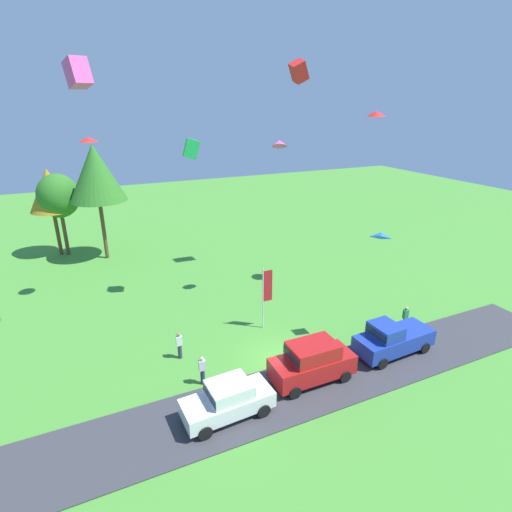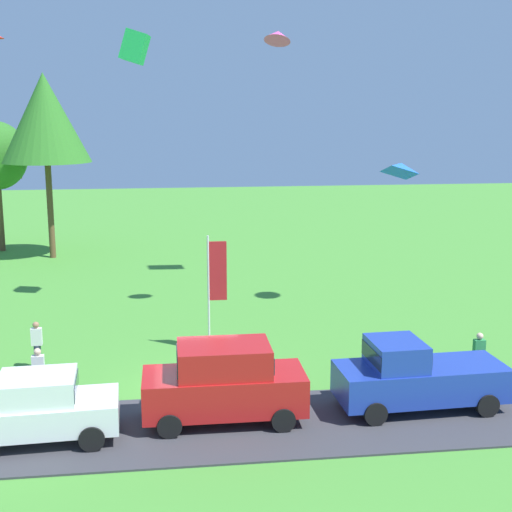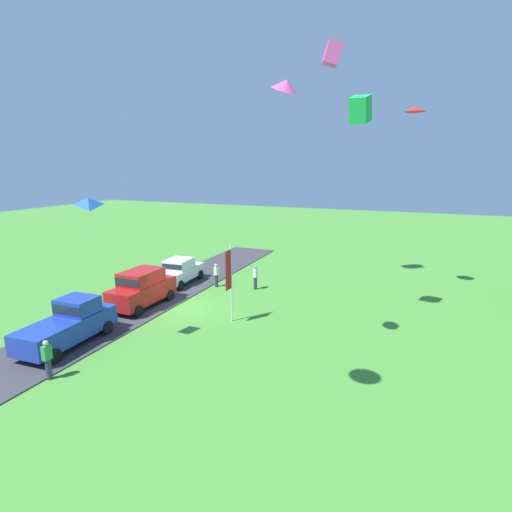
% 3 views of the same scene
% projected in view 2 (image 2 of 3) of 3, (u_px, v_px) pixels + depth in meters
% --- Properties ---
extents(ground_plane, '(120.00, 120.00, 0.00)m').
position_uv_depth(ground_plane, '(196.00, 391.00, 22.73)').
color(ground_plane, '#478E33').
extents(pavement_strip, '(36.00, 4.40, 0.06)m').
position_uv_depth(pavement_strip, '(200.00, 428.00, 20.03)').
color(pavement_strip, '#38383D').
rests_on(pavement_strip, ground).
extents(car_sedan_near_entrance, '(4.49, 2.13, 1.84)m').
position_uv_depth(car_sedan_near_entrance, '(36.00, 406.00, 19.03)').
color(car_sedan_near_entrance, white).
rests_on(car_sedan_near_entrance, ground).
extents(car_suv_by_flagpole, '(4.61, 2.07, 2.28)m').
position_uv_depth(car_suv_by_flagpole, '(224.00, 380.00, 20.21)').
color(car_suv_by_flagpole, red).
rests_on(car_suv_by_flagpole, ground).
extents(car_pickup_far_end, '(5.07, 2.21, 2.14)m').
position_uv_depth(car_pickup_far_end, '(414.00, 375.00, 21.09)').
color(car_pickup_far_end, '#1E389E').
rests_on(car_pickup_far_end, ground).
extents(person_on_lawn, '(0.36, 0.24, 1.71)m').
position_uv_depth(person_on_lawn, '(479.00, 357.00, 23.26)').
color(person_on_lawn, '#2D334C').
rests_on(person_on_lawn, ground).
extents(person_watching_sky, '(0.36, 0.24, 1.71)m').
position_uv_depth(person_watching_sky, '(37.00, 345.00, 24.46)').
color(person_watching_sky, '#2D334C').
rests_on(person_watching_sky, ground).
extents(person_beside_suv, '(0.36, 0.24, 1.71)m').
position_uv_depth(person_beside_suv, '(39.00, 374.00, 21.76)').
color(person_beside_suv, '#2D334C').
rests_on(person_beside_suv, ground).
extents(tree_left_of_center, '(5.16, 5.16, 10.90)m').
position_uv_depth(tree_left_of_center, '(45.00, 118.00, 41.43)').
color(tree_left_of_center, brown).
rests_on(tree_left_of_center, ground).
extents(flag_banner, '(0.71, 0.08, 4.37)m').
position_uv_depth(flag_banner, '(215.00, 279.00, 25.89)').
color(flag_banner, silver).
rests_on(flag_banner, ground).
extents(kite_delta_topmost, '(1.45, 1.49, 0.80)m').
position_uv_depth(kite_delta_topmost, '(278.00, 36.00, 28.39)').
color(kite_delta_topmost, '#EA4C9E').
extents(kite_diamond_over_trees, '(1.29, 1.29, 0.65)m').
position_uv_depth(kite_diamond_over_trees, '(401.00, 168.00, 21.74)').
color(kite_diamond_over_trees, blue).
extents(kite_box_trailing_tail, '(1.38, 1.08, 1.49)m').
position_uv_depth(kite_box_trailing_tail, '(135.00, 47.00, 29.72)').
color(kite_box_trailing_tail, green).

